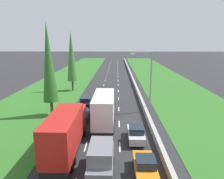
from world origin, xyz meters
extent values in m
plane|color=#28282B|center=(0.00, 60.00, 0.00)|extent=(300.00, 300.00, 0.00)
cube|color=#2D6623|center=(-12.65, 60.00, 0.02)|extent=(14.00, 140.00, 0.04)
cube|color=#2D6623|center=(14.35, 60.00, 0.02)|extent=(14.00, 140.00, 0.04)
cube|color=#9E9B93|center=(5.70, 60.00, 0.42)|extent=(0.44, 120.00, 0.85)
cube|color=white|center=(-1.75, 21.00, 0.01)|extent=(0.14, 2.00, 0.01)
cube|color=white|center=(-1.75, 27.00, 0.01)|extent=(0.14, 2.00, 0.01)
cube|color=white|center=(-1.75, 33.00, 0.01)|extent=(0.14, 2.00, 0.01)
cube|color=white|center=(-1.75, 39.00, 0.01)|extent=(0.14, 2.00, 0.01)
cube|color=white|center=(-1.75, 45.00, 0.01)|extent=(0.14, 2.00, 0.01)
cube|color=white|center=(-1.75, 51.00, 0.01)|extent=(0.14, 2.00, 0.01)
cube|color=white|center=(-1.75, 57.00, 0.01)|extent=(0.14, 2.00, 0.01)
cube|color=white|center=(-1.75, 63.00, 0.01)|extent=(0.14, 2.00, 0.01)
cube|color=white|center=(-1.75, 69.00, 0.01)|extent=(0.14, 2.00, 0.01)
cube|color=white|center=(-1.75, 75.00, 0.01)|extent=(0.14, 2.00, 0.01)
cube|color=white|center=(-1.75, 81.00, 0.01)|extent=(0.14, 2.00, 0.01)
cube|color=white|center=(-1.75, 87.00, 0.01)|extent=(0.14, 2.00, 0.01)
cube|color=white|center=(-1.75, 93.00, 0.01)|extent=(0.14, 2.00, 0.01)
cube|color=white|center=(-1.75, 99.00, 0.01)|extent=(0.14, 2.00, 0.01)
cube|color=white|center=(-1.75, 105.00, 0.01)|extent=(0.14, 2.00, 0.01)
cube|color=white|center=(-1.75, 111.00, 0.01)|extent=(0.14, 2.00, 0.01)
cube|color=white|center=(-1.75, 117.00, 0.01)|extent=(0.14, 2.00, 0.01)
cube|color=white|center=(1.75, 21.00, 0.01)|extent=(0.14, 2.00, 0.01)
cube|color=white|center=(1.75, 27.00, 0.01)|extent=(0.14, 2.00, 0.01)
cube|color=white|center=(1.75, 33.00, 0.01)|extent=(0.14, 2.00, 0.01)
cube|color=white|center=(1.75, 39.00, 0.01)|extent=(0.14, 2.00, 0.01)
cube|color=white|center=(1.75, 45.00, 0.01)|extent=(0.14, 2.00, 0.01)
cube|color=white|center=(1.75, 51.00, 0.01)|extent=(0.14, 2.00, 0.01)
cube|color=white|center=(1.75, 57.00, 0.01)|extent=(0.14, 2.00, 0.01)
cube|color=white|center=(1.75, 63.00, 0.01)|extent=(0.14, 2.00, 0.01)
cube|color=white|center=(1.75, 69.00, 0.01)|extent=(0.14, 2.00, 0.01)
cube|color=white|center=(1.75, 75.00, 0.01)|extent=(0.14, 2.00, 0.01)
cube|color=white|center=(1.75, 81.00, 0.01)|extent=(0.14, 2.00, 0.01)
cube|color=white|center=(1.75, 87.00, 0.01)|extent=(0.14, 2.00, 0.01)
cube|color=white|center=(1.75, 93.00, 0.01)|extent=(0.14, 2.00, 0.01)
cube|color=white|center=(1.75, 99.00, 0.01)|extent=(0.14, 2.00, 0.01)
cube|color=white|center=(1.75, 105.00, 0.01)|extent=(0.14, 2.00, 0.01)
cube|color=white|center=(1.75, 111.00, 0.01)|extent=(0.14, 2.00, 0.01)
cube|color=white|center=(1.75, 117.00, 0.01)|extent=(0.14, 2.00, 0.01)
cube|color=black|center=(-3.38, 20.08, 0.60)|extent=(2.20, 9.40, 0.56)
cube|color=red|center=(-3.38, 23.68, 2.13)|extent=(2.40, 2.20, 2.50)
cube|color=#B21E19|center=(-3.38, 18.98, 2.53)|extent=(2.44, 7.20, 3.30)
cylinder|color=black|center=(-4.50, 23.38, 0.32)|extent=(0.22, 0.64, 0.64)
cylinder|color=black|center=(-2.26, 23.38, 0.32)|extent=(0.22, 0.64, 0.64)
cylinder|color=black|center=(-4.50, 17.90, 0.32)|extent=(0.22, 0.64, 0.64)
cylinder|color=black|center=(-2.26, 17.90, 0.32)|extent=(0.22, 0.64, 0.64)
cylinder|color=black|center=(-4.50, 16.82, 0.32)|extent=(0.22, 0.64, 0.64)
cylinder|color=black|center=(-2.26, 16.82, 0.32)|extent=(0.22, 0.64, 0.64)
cube|color=#1E47B7|center=(-3.28, 28.04, 0.70)|extent=(1.68, 3.90, 0.76)
cube|color=#19232D|center=(-3.28, 27.74, 1.40)|extent=(1.52, 1.60, 0.64)
cylinder|color=black|center=(-4.04, 29.25, 0.32)|extent=(0.22, 0.64, 0.64)
cylinder|color=black|center=(-2.52, 29.25, 0.32)|extent=(0.22, 0.64, 0.64)
cylinder|color=black|center=(-4.04, 26.83, 0.32)|extent=(0.22, 0.64, 0.64)
cylinder|color=black|center=(-2.52, 26.83, 0.32)|extent=(0.22, 0.64, 0.64)
cube|color=slate|center=(0.21, 16.47, 1.02)|extent=(1.90, 4.90, 1.40)
cube|color=slate|center=(0.21, 16.17, 2.27)|extent=(1.80, 3.10, 1.10)
cylinder|color=black|center=(-0.66, 17.99, 0.32)|extent=(0.22, 0.64, 0.64)
cylinder|color=black|center=(1.08, 17.99, 0.32)|extent=(0.22, 0.64, 0.64)
cube|color=orange|center=(3.70, 16.54, 0.70)|extent=(1.68, 3.90, 0.76)
cube|color=#19232D|center=(3.70, 16.24, 1.40)|extent=(1.52, 1.60, 0.64)
cylinder|color=black|center=(2.94, 17.74, 0.32)|extent=(0.22, 0.64, 0.64)
cylinder|color=black|center=(4.46, 17.74, 0.32)|extent=(0.22, 0.64, 0.64)
cube|color=silver|center=(3.50, 22.45, 0.70)|extent=(1.68, 3.90, 0.76)
cube|color=#19232D|center=(3.50, 22.15, 1.40)|extent=(1.52, 1.60, 0.64)
cylinder|color=black|center=(2.74, 23.66, 0.32)|extent=(0.22, 0.64, 0.64)
cylinder|color=black|center=(4.26, 23.66, 0.32)|extent=(0.22, 0.64, 0.64)
cylinder|color=black|center=(2.74, 21.24, 0.32)|extent=(0.22, 0.64, 0.64)
cylinder|color=black|center=(4.26, 21.24, 0.32)|extent=(0.22, 0.64, 0.64)
cube|color=black|center=(-0.18, 27.06, 0.60)|extent=(2.20, 9.40, 0.56)
cube|color=red|center=(-0.18, 30.66, 2.13)|extent=(2.40, 2.20, 2.50)
cube|color=silver|center=(-0.18, 25.96, 2.53)|extent=(2.44, 7.20, 3.30)
cylinder|color=black|center=(-1.30, 30.36, 0.32)|extent=(0.22, 0.64, 0.64)
cylinder|color=black|center=(0.94, 30.36, 0.32)|extent=(0.22, 0.64, 0.64)
cylinder|color=black|center=(-1.30, 24.88, 0.32)|extent=(0.22, 0.64, 0.64)
cylinder|color=black|center=(0.94, 24.88, 0.32)|extent=(0.22, 0.64, 0.64)
cylinder|color=black|center=(-1.30, 23.80, 0.32)|extent=(0.22, 0.64, 0.64)
cylinder|color=black|center=(0.94, 23.80, 0.32)|extent=(0.22, 0.64, 0.64)
cube|color=black|center=(-3.63, 34.11, 0.68)|extent=(1.76, 4.50, 0.72)
cube|color=#19232D|center=(-3.63, 33.96, 1.34)|extent=(1.56, 1.90, 0.60)
cylinder|color=black|center=(-4.43, 35.51, 0.32)|extent=(0.22, 0.64, 0.64)
cylinder|color=black|center=(-2.83, 35.51, 0.32)|extent=(0.22, 0.64, 0.64)
cylinder|color=black|center=(-4.43, 32.72, 0.32)|extent=(0.22, 0.64, 0.64)
cylinder|color=black|center=(-2.83, 32.72, 0.32)|extent=(0.22, 0.64, 0.64)
cylinder|color=#4C3823|center=(-7.97, 29.93, 1.10)|extent=(0.40, 0.40, 2.20)
cone|color=#2D6623|center=(-7.97, 29.93, 7.66)|extent=(2.13, 2.13, 10.92)
cylinder|color=#4C3823|center=(-8.14, 45.25, 1.10)|extent=(0.40, 0.40, 2.20)
cone|color=#3D752D|center=(-8.14, 45.25, 7.47)|extent=(2.12, 2.12, 10.54)
cylinder|color=gray|center=(6.46, 31.87, 4.50)|extent=(0.20, 0.20, 9.00)
cylinder|color=gray|center=(5.06, 31.87, 8.85)|extent=(2.80, 0.12, 0.12)
cube|color=silver|center=(3.66, 31.87, 8.75)|extent=(0.60, 0.28, 0.20)
camera|label=1|loc=(1.41, 1.86, 10.60)|focal=33.02mm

